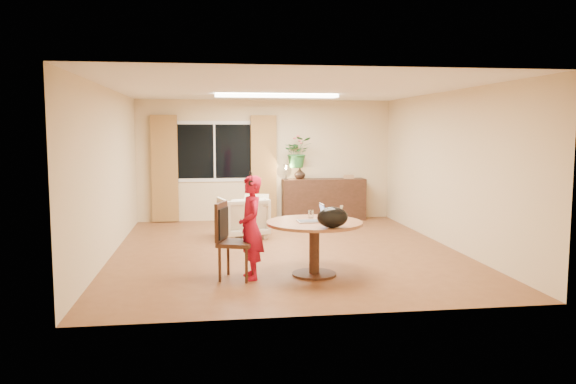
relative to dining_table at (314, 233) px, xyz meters
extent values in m
plane|color=brown|center=(-0.17, 1.60, -0.58)|extent=(6.50, 6.50, 0.00)
plane|color=white|center=(-0.17, 1.60, 2.02)|extent=(6.50, 6.50, 0.00)
plane|color=beige|center=(-0.17, 4.85, 0.72)|extent=(5.50, 0.00, 5.50)
plane|color=beige|center=(-2.92, 1.60, 0.72)|extent=(0.00, 6.50, 6.50)
plane|color=beige|center=(2.58, 1.60, 0.72)|extent=(0.00, 6.50, 6.50)
cube|color=white|center=(-1.27, 4.84, 0.92)|extent=(1.70, 0.02, 1.30)
cube|color=black|center=(-1.27, 4.82, 0.92)|extent=(1.55, 0.01, 1.15)
cube|color=white|center=(-1.27, 4.82, 0.92)|extent=(0.04, 0.01, 1.15)
cube|color=brown|center=(-2.32, 4.76, 0.57)|extent=(0.55, 0.08, 2.25)
cube|color=brown|center=(-0.22, 4.76, 0.57)|extent=(0.55, 0.08, 2.25)
cube|color=white|center=(-0.17, 2.80, 1.99)|extent=(2.20, 0.35, 0.05)
cylinder|color=brown|center=(0.00, 0.00, 0.14)|extent=(1.29, 1.29, 0.04)
cylinder|color=black|center=(0.00, 0.00, -0.23)|extent=(0.14, 0.14, 0.69)
cylinder|color=black|center=(0.00, 0.00, -0.56)|extent=(0.60, 0.60, 0.03)
imported|color=red|center=(-0.86, -0.05, 0.10)|extent=(0.54, 0.40, 1.36)
imported|color=#C3B09A|center=(-0.79, 2.85, -0.20)|extent=(0.96, 0.98, 0.75)
cube|color=black|center=(1.08, 4.61, -0.13)|extent=(1.80, 0.44, 0.90)
imported|color=black|center=(0.55, 4.61, 0.45)|extent=(0.30, 0.30, 0.25)
imported|color=#296224|center=(0.50, 4.61, 0.90)|extent=(0.61, 0.54, 0.66)
camera|label=1|loc=(-1.38, -7.30, 1.37)|focal=35.00mm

